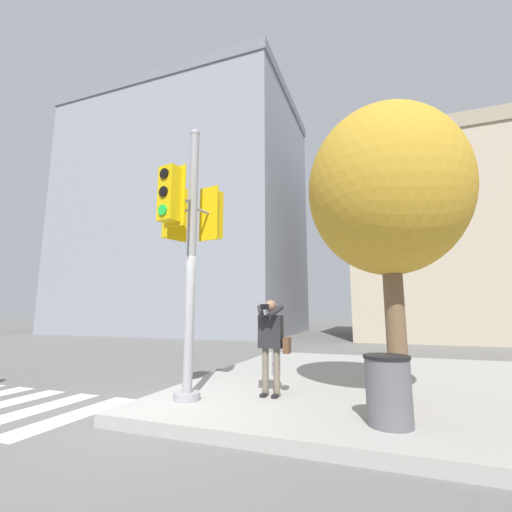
{
  "coord_description": "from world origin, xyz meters",
  "views": [
    {
      "loc": [
        3.31,
        -4.41,
        1.56
      ],
      "look_at": [
        1.19,
        1.36,
        2.57
      ],
      "focal_mm": 24.0,
      "sensor_mm": 36.0,
      "label": 1
    }
  ],
  "objects_px": {
    "traffic_signal_pole": "(188,231)",
    "person_photographer": "(271,338)",
    "street_tree": "(387,191)",
    "fire_hydrant": "(276,360)",
    "trash_bin": "(388,390)"
  },
  "relations": [
    {
      "from": "traffic_signal_pole",
      "to": "street_tree",
      "type": "xyz_separation_m",
      "value": [
        3.3,
        0.78,
        0.58
      ]
    },
    {
      "from": "fire_hydrant",
      "to": "trash_bin",
      "type": "height_order",
      "value": "trash_bin"
    },
    {
      "from": "street_tree",
      "to": "person_photographer",
      "type": "bearing_deg",
      "value": -176.79
    },
    {
      "from": "person_photographer",
      "to": "street_tree",
      "type": "xyz_separation_m",
      "value": [
        1.99,
        0.11,
        2.42
      ]
    },
    {
      "from": "trash_bin",
      "to": "fire_hydrant",
      "type": "bearing_deg",
      "value": 129.56
    },
    {
      "from": "traffic_signal_pole",
      "to": "trash_bin",
      "type": "height_order",
      "value": "traffic_signal_pole"
    },
    {
      "from": "person_photographer",
      "to": "street_tree",
      "type": "distance_m",
      "value": 3.13
    },
    {
      "from": "street_tree",
      "to": "traffic_signal_pole",
      "type": "bearing_deg",
      "value": -166.63
    },
    {
      "from": "traffic_signal_pole",
      "to": "trash_bin",
      "type": "bearing_deg",
      "value": -4.82
    },
    {
      "from": "fire_hydrant",
      "to": "traffic_signal_pole",
      "type": "bearing_deg",
      "value": -107.65
    },
    {
      "from": "street_tree",
      "to": "fire_hydrant",
      "type": "relative_size",
      "value": 7.18
    },
    {
      "from": "person_photographer",
      "to": "trash_bin",
      "type": "xyz_separation_m",
      "value": [
        1.83,
        -0.94,
        -0.52
      ]
    },
    {
      "from": "traffic_signal_pole",
      "to": "street_tree",
      "type": "height_order",
      "value": "street_tree"
    },
    {
      "from": "traffic_signal_pole",
      "to": "person_photographer",
      "type": "distance_m",
      "value": 2.35
    },
    {
      "from": "person_photographer",
      "to": "fire_hydrant",
      "type": "relative_size",
      "value": 2.38
    }
  ]
}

